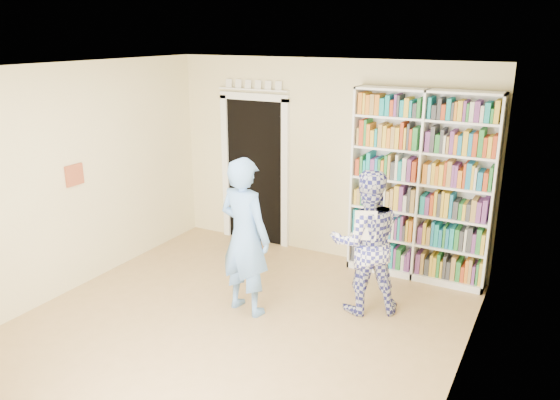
% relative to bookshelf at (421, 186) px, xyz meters
% --- Properties ---
extents(floor, '(5.00, 5.00, 0.00)m').
position_rel_bookshelf_xyz_m(floor, '(-1.35, -2.34, -1.20)').
color(floor, '#A78251').
rests_on(floor, ground).
extents(ceiling, '(5.00, 5.00, 0.00)m').
position_rel_bookshelf_xyz_m(ceiling, '(-1.35, -2.34, 1.50)').
color(ceiling, white).
rests_on(ceiling, wall_back).
extents(wall_back, '(4.50, 0.00, 4.50)m').
position_rel_bookshelf_xyz_m(wall_back, '(-1.35, 0.16, 0.15)').
color(wall_back, beige).
rests_on(wall_back, floor).
extents(wall_left, '(0.00, 5.00, 5.00)m').
position_rel_bookshelf_xyz_m(wall_left, '(-3.60, -2.34, 0.15)').
color(wall_left, beige).
rests_on(wall_left, floor).
extents(wall_right, '(0.00, 5.00, 5.00)m').
position_rel_bookshelf_xyz_m(wall_right, '(0.90, -2.34, 0.15)').
color(wall_right, beige).
rests_on(wall_right, floor).
extents(bookshelf, '(1.73, 0.32, 2.38)m').
position_rel_bookshelf_xyz_m(bookshelf, '(0.00, 0.00, 0.00)').
color(bookshelf, white).
rests_on(bookshelf, floor).
extents(doorway, '(1.10, 0.08, 2.43)m').
position_rel_bookshelf_xyz_m(doorway, '(-2.45, 0.13, -0.02)').
color(doorway, black).
rests_on(doorway, floor).
extents(wall_art, '(0.03, 0.25, 0.25)m').
position_rel_bookshelf_xyz_m(wall_art, '(-3.58, -2.14, 0.20)').
color(wall_art, brown).
rests_on(wall_art, wall_left).
extents(man_blue, '(0.71, 0.53, 1.77)m').
position_rel_bookshelf_xyz_m(man_blue, '(-1.44, -1.79, -0.32)').
color(man_blue, '#6497DE').
rests_on(man_blue, floor).
extents(man_plaid, '(1.00, 0.94, 1.63)m').
position_rel_bookshelf_xyz_m(man_plaid, '(-0.28, -1.16, -0.39)').
color(man_plaid, navy).
rests_on(man_plaid, floor).
extents(paper_sheet, '(0.21, 0.10, 0.32)m').
position_rel_bookshelf_xyz_m(paper_sheet, '(-0.22, -1.38, -0.11)').
color(paper_sheet, white).
rests_on(paper_sheet, man_plaid).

